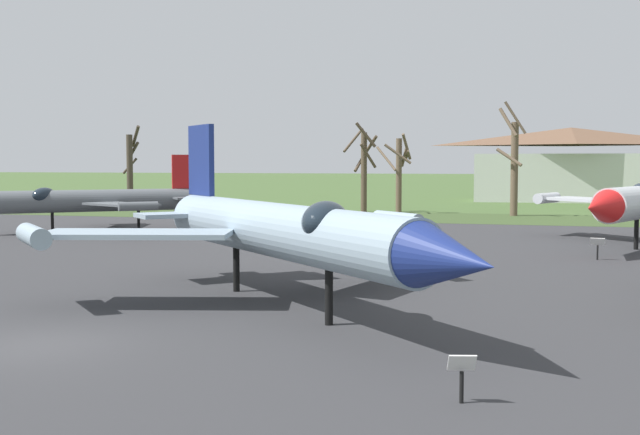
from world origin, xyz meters
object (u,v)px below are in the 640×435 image
at_px(jet_fighter_front_right, 91,200).
at_px(jet_fighter_rear_center, 282,229).
at_px(info_placard_front_left, 598,246).
at_px(visitor_building, 570,166).
at_px(info_placard_rear_center, 462,373).

relative_size(jet_fighter_front_right, jet_fighter_rear_center, 0.80).
bearing_deg(info_placard_front_left, jet_fighter_front_right, 167.12).
bearing_deg(jet_fighter_rear_center, visitor_building, 81.19).
distance_m(jet_fighter_rear_center, visitor_building, 73.92).
xyz_separation_m(jet_fighter_front_right, jet_fighter_rear_center, (20.19, -22.08, 0.39)).
bearing_deg(info_placard_rear_center, jet_fighter_rear_center, 127.03).
relative_size(info_placard_front_left, visitor_building, 0.05).
bearing_deg(info_placard_rear_center, visitor_building, 86.36).
bearing_deg(info_placard_front_left, info_placard_rear_center, -99.90).
height_order(info_placard_front_left, jet_fighter_rear_center, jet_fighter_rear_center).
distance_m(info_placard_front_left, jet_fighter_front_right, 31.22).
height_order(jet_fighter_rear_center, info_placard_rear_center, jet_fighter_rear_center).
relative_size(info_placard_front_left, jet_fighter_front_right, 0.09).
height_order(jet_fighter_front_right, info_placard_rear_center, jet_fighter_front_right).
xyz_separation_m(jet_fighter_front_right, info_placard_rear_center, (26.34, -30.23, -1.46)).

